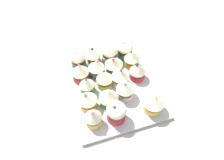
{
  "coord_description": "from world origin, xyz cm",
  "views": [
    {
      "loc": [
        42.17,
        -13.27,
        63.55
      ],
      "look_at": [
        0.0,
        0.0,
        4.2
      ],
      "focal_mm": 33.76,
      "sensor_mm": 36.0,
      "label": 1
    }
  ],
  "objects": [
    {
      "name": "cupcake_6",
      "position": [
        -6.48,
        -3.86,
        4.55
      ],
      "size": [
        5.97,
        5.97,
        7.0
      ],
      "color": "#4C9E6B",
      "rests_on": "baking_tray"
    },
    {
      "name": "cupcake_0",
      "position": [
        -12.77,
        -9.41,
        4.89
      ],
      "size": [
        6.02,
        6.02,
        7.45
      ],
      "color": "#4C9E6B",
      "rests_on": "baking_tray"
    },
    {
      "name": "cupcake_16",
      "position": [
        -0.65,
        9.9,
        4.79
      ],
      "size": [
        5.86,
        5.86,
        7.32
      ],
      "color": "#D1333D",
      "rests_on": "baking_tray"
    },
    {
      "name": "cupcake_7",
      "position": [
        -0.76,
        -2.42,
        4.57
      ],
      "size": [
        5.87,
        5.87,
        6.69
      ],
      "color": "#EFC651",
      "rests_on": "baking_tray"
    },
    {
      "name": "ground_plane",
      "position": [
        0.0,
        0.0,
        -1.5
      ],
      "size": [
        180.0,
        180.0,
        3.0
      ],
      "primitive_type": "cube",
      "color": "#B2A899"
    },
    {
      "name": "cupcake_10",
      "position": [
        -12.08,
        2.84,
        4.93
      ],
      "size": [
        6.32,
        6.32,
        7.35
      ],
      "color": "white",
      "rests_on": "baking_tray"
    },
    {
      "name": "cupcake_11",
      "position": [
        -5.81,
        2.6,
        5.15
      ],
      "size": [
        6.61,
        6.61,
        7.81
      ],
      "color": "#4C9E6B",
      "rests_on": "baking_tray"
    },
    {
      "name": "cupcake_14",
      "position": [
        -12.07,
        9.04,
        4.74
      ],
      "size": [
        6.21,
        6.21,
        7.08
      ],
      "color": "#4C9E6B",
      "rests_on": "baking_tray"
    },
    {
      "name": "cupcake_5",
      "position": [
        -13.16,
        -3.33,
        4.66
      ],
      "size": [
        5.89,
        5.89,
        6.9
      ],
      "color": "#EFC651",
      "rests_on": "baking_tray"
    },
    {
      "name": "cupcake_15",
      "position": [
        -6.67,
        9.98,
        4.97
      ],
      "size": [
        5.94,
        5.94,
        7.46
      ],
      "color": "#EFC651",
      "rests_on": "baking_tray"
    },
    {
      "name": "cupcake_1",
      "position": [
        -6.12,
        -9.92,
        5.0
      ],
      "size": [
        6.19,
        6.19,
        7.77
      ],
      "color": "#D1333D",
      "rests_on": "baking_tray"
    },
    {
      "name": "cupcake_9",
      "position": [
        12.83,
        -2.64,
        4.78
      ],
      "size": [
        6.38,
        6.38,
        7.33
      ],
      "color": "#D1333D",
      "rests_on": "baking_tray"
    },
    {
      "name": "cupcake_2",
      "position": [
        0.07,
        -8.95,
        4.72
      ],
      "size": [
        5.31,
        5.31,
        7.25
      ],
      "color": "#4C9E6B",
      "rests_on": "baking_tray"
    },
    {
      "name": "cupcake_3",
      "position": [
        6.07,
        -10.14,
        4.85
      ],
      "size": [
        6.23,
        6.23,
        7.37
      ],
      "color": "#EFC651",
      "rests_on": "baking_tray"
    },
    {
      "name": "cupcake_8",
      "position": [
        7.01,
        -3.36,
        5.23
      ],
      "size": [
        6.42,
        6.42,
        7.64
      ],
      "color": "#4C9E6B",
      "rests_on": "baking_tray"
    },
    {
      "name": "baking_tray",
      "position": [
        0.0,
        0.0,
        0.6
      ],
      "size": [
        37.08,
        30.73,
        1.2
      ],
      "color": "silver",
      "rests_on": "ground_plane"
    },
    {
      "name": "cupcake_4",
      "position": [
        12.47,
        -9.93,
        4.98
      ],
      "size": [
        5.47,
        5.47,
        7.76
      ],
      "color": "#EFC651",
      "rests_on": "baking_tray"
    },
    {
      "name": "cupcake_12",
      "position": [
        -0.27,
        3.07,
        4.99
      ],
      "size": [
        6.23,
        6.23,
        7.59
      ],
      "color": "white",
      "rests_on": "baking_tray"
    },
    {
      "name": "cupcake_17",
      "position": [
        13.41,
        9.86,
        4.84
      ],
      "size": [
        6.87,
        6.87,
        7.19
      ],
      "color": "#EFC651",
      "rests_on": "baking_tray"
    },
    {
      "name": "cupcake_13",
      "position": [
        5.68,
        2.92,
        4.78
      ],
      "size": [
        6.21,
        6.21,
        7.31
      ],
      "color": "white",
      "rests_on": "baking_tray"
    }
  ]
}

